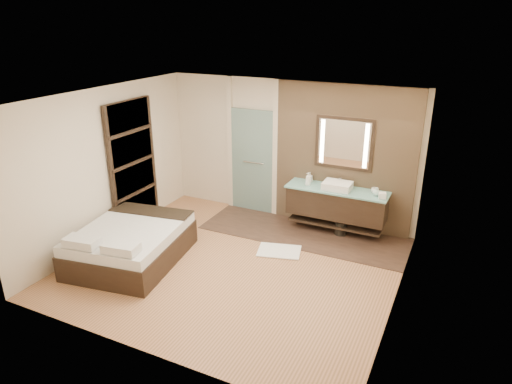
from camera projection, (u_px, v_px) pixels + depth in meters
The scene contains 15 objects.
floor at pixel (235, 266), 7.38m from camera, with size 5.00×5.00×0.00m, color #8D5E3B.
tile_strip at pixel (304, 233), 8.49m from camera, with size 3.80×1.30×0.01m, color #33231C.
stone_wall at pixel (344, 159), 8.31m from camera, with size 2.60×0.08×2.70m, color #9D7B59.
vanity at pixel (336, 203), 8.34m from camera, with size 1.85×0.55×0.88m.
mirror_unit at pixel (344, 143), 8.16m from camera, with size 1.06×0.04×0.96m.
frosted_door at pixel (252, 157), 9.12m from camera, with size 1.10×0.12×2.70m.
shoji_partition at pixel (133, 165), 8.42m from camera, with size 0.06×1.20×2.40m.
bed at pixel (131, 244), 7.46m from camera, with size 1.78×2.09×0.73m.
bath_mat at pixel (279, 251), 7.82m from camera, with size 0.72×0.50×0.02m, color white.
waste_bin at pixel (341, 228), 8.39m from camera, with size 0.22×0.22×0.27m, color black.
tissue_box at pixel (382, 195), 7.80m from camera, with size 0.12×0.12×0.10m, color white.
soap_bottle_a at pixel (308, 179), 8.36m from camera, with size 0.09×0.09×0.24m, color white.
soap_bottle_b at pixel (310, 177), 8.55m from camera, with size 0.08×0.09×0.19m, color #B2B2B2.
soap_bottle_c at pixel (376, 192), 7.90m from camera, with size 0.11×0.11×0.14m, color silver.
cup at pixel (375, 191), 8.01m from camera, with size 0.13×0.13×0.10m, color white.
Camera 1 is at (3.09, -5.67, 3.79)m, focal length 32.00 mm.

